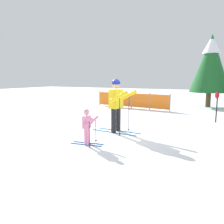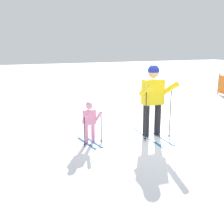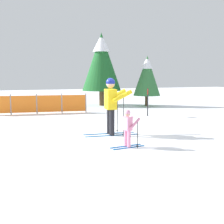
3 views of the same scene
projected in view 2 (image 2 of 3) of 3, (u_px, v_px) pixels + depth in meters
name	position (u px, v px, depth m)	size (l,w,h in m)	color
ground_plane	(159.00, 137.00, 7.19)	(60.00, 60.00, 0.00)	white
skier_adult	(153.00, 94.00, 7.03)	(1.75, 0.82, 1.83)	#1966B2
skier_child	(90.00, 120.00, 6.64)	(0.97, 0.51, 1.01)	#1966B2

